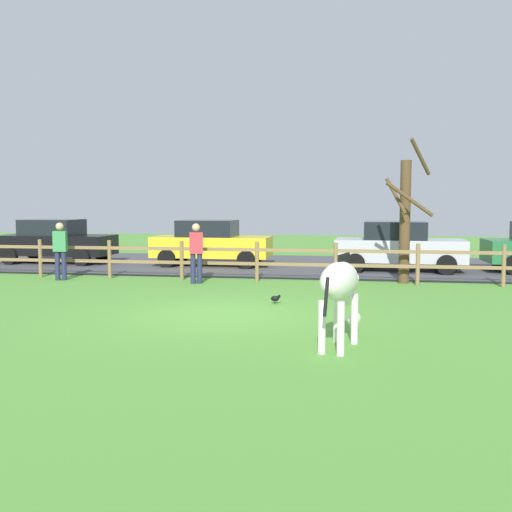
% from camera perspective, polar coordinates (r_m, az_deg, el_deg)
% --- Properties ---
extents(ground_plane, '(60.00, 60.00, 0.00)m').
position_cam_1_polar(ground_plane, '(11.82, -3.29, -5.58)').
color(ground_plane, '#549338').
extents(parking_asphalt, '(28.00, 7.40, 0.05)m').
position_cam_1_polar(parking_asphalt, '(20.90, 2.39, -0.88)').
color(parking_asphalt, '#47474C').
rests_on(parking_asphalt, ground_plane).
extents(paddock_fence, '(21.85, 0.11, 1.11)m').
position_cam_1_polar(paddock_fence, '(16.62, 0.10, -0.26)').
color(paddock_fence, olive).
rests_on(paddock_fence, ground_plane).
extents(bare_tree, '(1.26, 0.86, 3.88)m').
position_cam_1_polar(bare_tree, '(16.71, 14.05, 3.57)').
color(bare_tree, '#513A23').
rests_on(bare_tree, ground_plane).
extents(zebra, '(0.76, 1.91, 1.41)m').
position_cam_1_polar(zebra, '(9.08, 8.08, -2.93)').
color(zebra, white).
rests_on(zebra, ground_plane).
extents(crow_on_grass, '(0.21, 0.10, 0.20)m').
position_cam_1_polar(crow_on_grass, '(12.99, 1.87, -4.05)').
color(crow_on_grass, black).
rests_on(crow_on_grass, ground_plane).
extents(parked_car_yellow, '(4.00, 1.88, 1.56)m').
position_cam_1_polar(parked_car_yellow, '(20.59, -4.31, 1.30)').
color(parked_car_yellow, yellow).
rests_on(parked_car_yellow, parking_asphalt).
extents(parked_car_black, '(4.00, 1.89, 1.56)m').
position_cam_1_polar(parked_car_black, '(22.61, -18.56, 1.39)').
color(parked_car_black, black).
rests_on(parked_car_black, parking_asphalt).
extents(parked_car_silver, '(4.05, 1.99, 1.56)m').
position_cam_1_polar(parked_car_silver, '(19.44, 13.41, 0.96)').
color(parked_car_silver, '#B7BABF').
rests_on(parked_car_silver, parking_asphalt).
extents(visitor_left_of_tree, '(0.41, 0.31, 1.64)m').
position_cam_1_polar(visitor_left_of_tree, '(16.28, -5.72, 0.53)').
color(visitor_left_of_tree, '#232847').
rests_on(visitor_left_of_tree, ground_plane).
extents(visitor_right_of_tree, '(0.40, 0.29, 1.64)m').
position_cam_1_polar(visitor_right_of_tree, '(17.81, -18.16, 0.69)').
color(visitor_right_of_tree, '#232847').
rests_on(visitor_right_of_tree, ground_plane).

